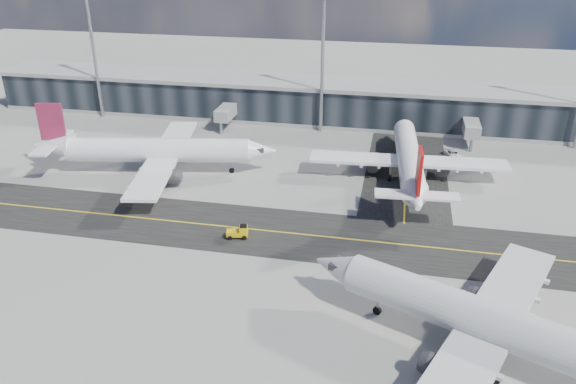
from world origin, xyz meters
name	(u,v)px	position (x,y,z in m)	size (l,w,h in m)	color
ground	(268,246)	(0.00, 0.00, 0.00)	(300.00, 300.00, 0.00)	gray
taxiway_lanes	(309,212)	(3.91, 10.74, 0.01)	(180.00, 63.00, 0.03)	black
terminal_concourse	(326,103)	(0.04, 54.93, 4.09)	(152.00, 19.80, 8.80)	black
floodlight_masts	(323,57)	(0.00, 48.00, 15.61)	(102.50, 0.70, 28.90)	gray
airliner_af	(155,150)	(-24.88, 20.46, 4.11)	(41.84, 35.87, 12.43)	white
airliner_redtail	(409,159)	(18.20, 25.78, 3.85)	(33.54, 39.33, 11.65)	white
airliner_near	(506,329)	(27.74, -17.24, 4.18)	(40.89, 35.33, 12.66)	#BBBEC0
baggage_tug	(239,232)	(-4.35, 1.34, 0.92)	(3.18, 2.07, 1.84)	#DFB70B
service_van	(453,154)	(26.47, 38.20, 0.64)	(2.12, 4.60, 1.28)	white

